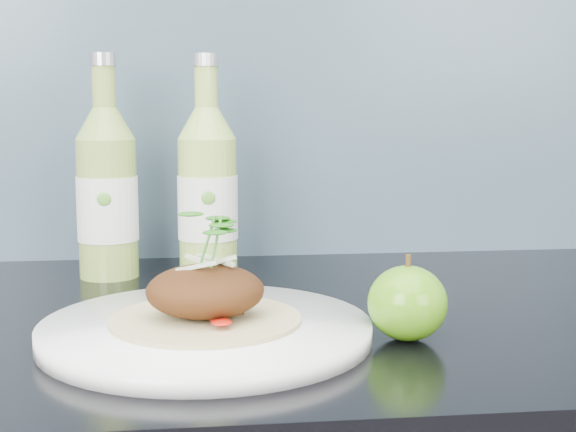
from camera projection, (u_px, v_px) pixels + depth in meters
name	position (u px, v px, depth m)	size (l,w,h in m)	color
dinner_plate	(206.00, 330.00, 0.70)	(0.32, 0.32, 0.02)	white
pork_taco	(205.00, 289.00, 0.70)	(0.17, 0.17, 0.10)	tan
green_apple	(407.00, 303.00, 0.70)	(0.08, 0.08, 0.08)	#51870E
cider_bottle_left	(107.00, 193.00, 0.95)	(0.09, 0.09, 0.26)	#8AAB47
cider_bottle_right	(208.00, 192.00, 0.96)	(0.08, 0.08, 0.26)	#9DC451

